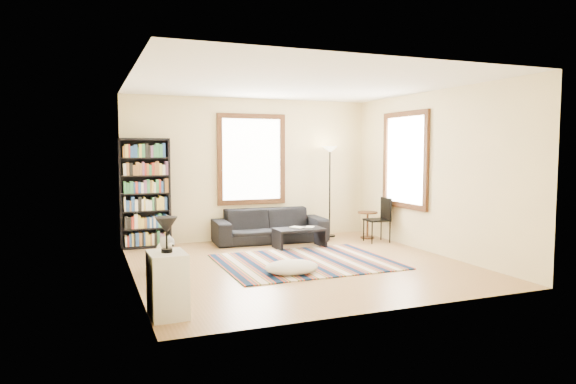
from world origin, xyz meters
name	(u,v)px	position (x,y,z in m)	size (l,w,h in m)	color
floor	(300,267)	(0.00, 0.00, -0.05)	(5.00, 5.00, 0.10)	#A2754A
ceiling	(300,80)	(0.00, 0.00, 2.85)	(5.00, 5.00, 0.10)	white
wall_back	(250,169)	(0.00, 2.55, 1.40)	(5.00, 0.10, 2.80)	beige
wall_front	(391,186)	(0.00, -2.55, 1.40)	(5.00, 0.10, 2.80)	beige
wall_left	(128,179)	(-2.55, 0.00, 1.40)	(0.10, 5.00, 2.80)	beige
wall_right	(436,172)	(2.55, 0.00, 1.40)	(0.10, 5.00, 2.80)	beige
window_back	(252,159)	(0.00, 2.47, 1.60)	(1.20, 0.06, 1.60)	white
window_right	(405,160)	(2.47, 0.80, 1.60)	(0.06, 1.20, 1.60)	white
rug	(305,262)	(0.14, 0.10, 0.01)	(2.68, 2.14, 0.02)	#0B1D39
sofa	(270,225)	(0.23, 2.05, 0.32)	(2.18, 0.85, 0.64)	black
bookshelf	(145,193)	(-2.09, 2.32, 1.00)	(0.90, 0.30, 2.00)	black
coffee_table	(299,238)	(0.52, 1.26, 0.18)	(0.90, 0.50, 0.36)	black
book_a	(294,228)	(0.42, 1.26, 0.37)	(0.23, 0.17, 0.02)	beige
book_b	(306,227)	(0.67, 1.31, 0.37)	(0.15, 0.20, 0.02)	beige
floor_cushion	(292,267)	(-0.35, -0.53, 0.10)	(0.79, 0.60, 0.20)	silver
floor_lamp	(330,192)	(1.57, 2.15, 0.93)	(0.30, 0.30, 1.86)	black
side_table	(368,225)	(2.20, 1.68, 0.27)	(0.40, 0.40, 0.54)	#4F2913
folding_chair	(377,220)	(2.15, 1.24, 0.43)	(0.42, 0.40, 0.86)	black
white_cabinet	(168,284)	(-2.30, -1.79, 0.35)	(0.38, 0.50, 0.70)	white
table_lamp	(167,235)	(-2.30, -1.79, 0.89)	(0.24, 0.24, 0.38)	black
dog	(161,253)	(-2.08, 0.38, 0.27)	(0.38, 0.54, 0.54)	#A9A9A9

